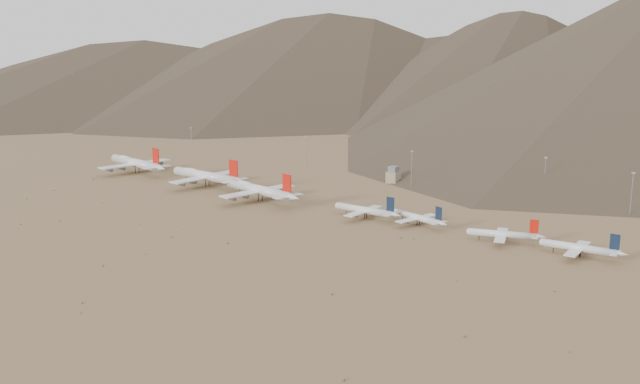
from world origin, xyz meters
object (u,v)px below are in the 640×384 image
Objects in this scene: widebody_centre at (206,176)px; narrowbody_a at (366,210)px; narrowbody_b at (419,218)px; widebody_west at (136,163)px; control_tower at (393,176)px; widebody_east at (259,190)px.

widebody_centre is 137.60m from narrowbody_a.
widebody_centre is 1.85× the size of narrowbody_b.
widebody_centre is (79.05, -3.85, -0.21)m from widebody_west.
control_tower is at bearing 112.82° from narrowbody_a.
narrowbody_b is at bearing 6.62° from widebody_west.
narrowbody_b is at bearing 1.44° from widebody_centre.
control_tower is (176.74, 82.63, -2.26)m from widebody_west.
widebody_west is 1.66× the size of narrowbody_a.
widebody_west is 1.06× the size of widebody_east.
widebody_west reaches higher than narrowbody_a.
widebody_west is at bearing -167.16° from narrowbody_b.
narrowbody_a is at bearing -0.79° from widebody_centre.
narrowbody_a is (77.91, 2.96, -2.44)m from widebody_east.
widebody_east reaches higher than narrowbody_b.
widebody_east is at bearing -8.47° from widebody_centre.
widebody_west is at bearing -179.79° from widebody_centre.
narrowbody_b is at bearing 14.03° from widebody_east.
narrowbody_b is at bearing -52.13° from control_tower.
widebody_centre is at bearing -166.77° from narrowbody_b.
narrowbody_b is 3.24× the size of control_tower.
control_tower is (-39.58, 95.56, 0.58)m from narrowbody_a.
widebody_west is at bearing -154.94° from control_tower.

